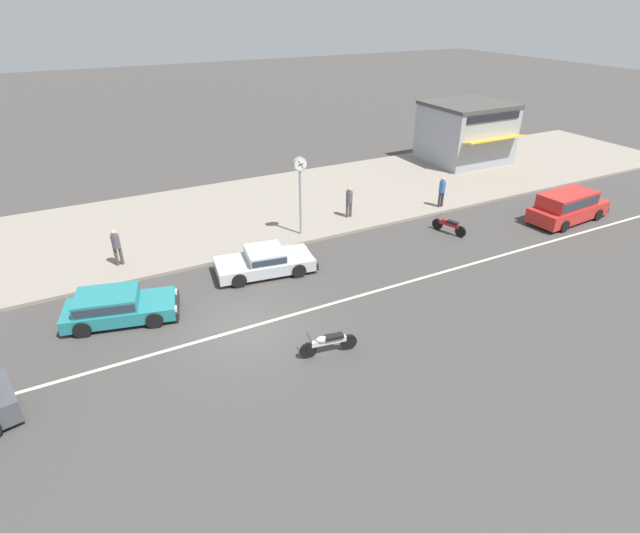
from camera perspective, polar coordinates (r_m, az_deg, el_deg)
ground_plane at (r=17.93m, az=-8.39°, el=-6.95°), size 160.00×160.00×0.00m
lane_centre_stripe at (r=17.93m, az=-8.39°, el=-6.94°), size 50.40×0.14×0.01m
kerb_strip at (r=26.58m, az=-15.89°, el=4.72°), size 68.00×10.00×0.15m
minivan_red_0 at (r=28.78m, az=26.47°, el=6.25°), size 4.78×2.11×1.56m
hatchback_teal_1 at (r=19.29m, az=-22.31°, el=-4.15°), size 4.22×2.57×1.10m
sedan_silver_2 at (r=21.05m, az=-6.30°, el=0.64°), size 4.35×2.36×1.06m
motorcycle_0 at (r=25.36m, az=14.51°, el=4.61°), size 0.80×1.80×0.80m
motorcycle_1 at (r=16.35m, az=0.94°, el=-8.70°), size 1.94×0.58×0.80m
street_clock at (r=23.29m, az=-2.30°, el=10.08°), size 0.65×0.22×3.79m
pedestrian_near_clock at (r=25.93m, az=3.36°, el=7.62°), size 0.34×0.34×1.61m
pedestrian_mid_kerb at (r=28.01m, az=13.77°, el=8.53°), size 0.34×0.34×1.67m
pedestrian_far_end at (r=22.71m, az=-22.26°, el=2.33°), size 0.34×0.34×1.63m
shopfront_mid_block at (r=36.81m, az=16.32°, el=14.53°), size 5.30×5.46×3.91m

